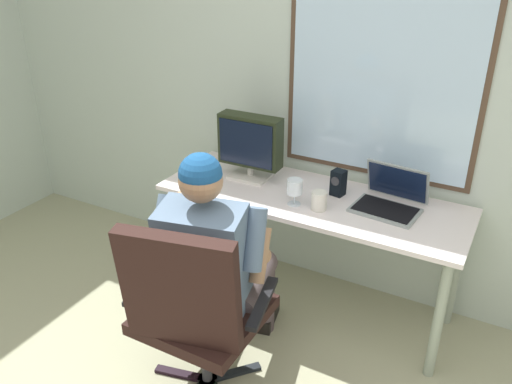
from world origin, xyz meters
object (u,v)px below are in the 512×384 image
desk (311,211)px  coffee_mug (319,201)px  office_chair (193,307)px  crt_monitor (250,143)px  laptop (391,197)px  person_seated (215,259)px  wine_glass (295,188)px  desk_speaker (338,183)px

desk → coffee_mug: 0.21m
office_chair → crt_monitor: crt_monitor is taller
desk → laptop: bearing=11.6°
crt_monitor → person_seated: bearing=-73.7°
desk → wine_glass: 0.24m
office_chair → coffee_mug: (0.25, 0.82, 0.22)m
desk → office_chair: bearing=-99.6°
coffee_mug → wine_glass: bearing=-175.9°
crt_monitor → desk_speaker: 0.56m
laptop → person_seated: bearing=-129.5°
desk_speaker → office_chair: bearing=-104.9°
office_chair → crt_monitor: bearing=104.9°
office_chair → desk_speaker: bearing=75.1°
crt_monitor → desk_speaker: (0.54, 0.03, -0.15)m
office_chair → wine_glass: 0.86m
office_chair → crt_monitor: size_ratio=2.65×
wine_glass → coffee_mug: (0.14, 0.01, -0.05)m
person_seated → coffee_mug: 0.64m
crt_monitor → wine_glass: bearing=-26.6°
person_seated → crt_monitor: bearing=106.3°
desk → office_chair: 0.95m
crt_monitor → laptop: (0.83, 0.03, -0.16)m
office_chair → person_seated: 0.28m
person_seated → coffee_mug: person_seated is taller
person_seated → wine_glass: size_ratio=8.51×
laptop → coffee_mug: laptop is taller
laptop → coffee_mug: (-0.32, -0.20, -0.01)m
coffee_mug → office_chair: bearing=-106.9°
desk → crt_monitor: (-0.42, 0.06, 0.31)m
laptop → wine_glass: size_ratio=2.50×
crt_monitor → desk_speaker: bearing=3.5°
crt_monitor → coffee_mug: bearing=-19.1°
desk → wine_glass: wine_glass is taller
wine_glass → coffee_mug: bearing=4.1°
desk → coffee_mug: (0.09, -0.12, 0.15)m
office_chair → person_seated: size_ratio=0.82×
laptop → desk_speaker: size_ratio=2.49×
office_chair → desk_speaker: (0.27, 1.03, 0.24)m
crt_monitor → laptop: crt_monitor is taller
office_chair → laptop: bearing=60.9°
person_seated → coffee_mug: size_ratio=12.10×
office_chair → person_seated: (-0.05, 0.27, 0.08)m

